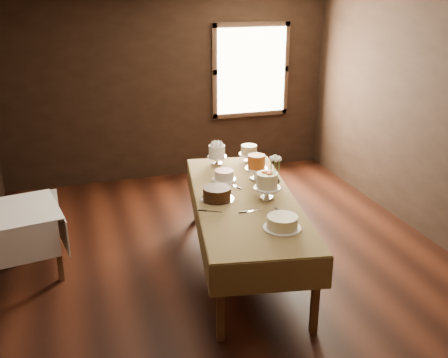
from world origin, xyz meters
TOP-DOWN VIEW (x-y plane):
  - floor at (0.00, 0.00)m, footprint 5.00×6.00m
  - wall_back at (0.00, 3.00)m, footprint 5.00×0.02m
  - wall_front at (0.00, -3.00)m, footprint 5.00×0.02m
  - wall_right at (2.50, 0.00)m, footprint 0.02×6.00m
  - window at (1.30, 2.94)m, footprint 1.10×0.05m
  - display_table at (0.16, -0.03)m, footprint 1.44×2.75m
  - side_table at (-2.15, 0.54)m, footprint 1.00×1.00m
  - cake_meringue at (0.18, 1.06)m, footprint 0.27×0.27m
  - cake_speckled at (0.58, 1.04)m, footprint 0.25×0.25m
  - cake_lattice at (0.10, 0.52)m, footprint 0.31×0.31m
  - cake_caramel at (0.45, 0.44)m, footprint 0.26×0.26m
  - cake_chocolate at (-0.14, -0.00)m, footprint 0.35×0.35m
  - cake_flowers at (0.36, -0.12)m, footprint 0.29×0.29m
  - cake_cream at (0.24, -0.81)m, footprint 0.35×0.35m
  - cake_server_a at (0.14, -0.37)m, footprint 0.24×0.03m
  - cake_server_b at (0.38, -0.54)m, footprint 0.06×0.24m
  - cake_server_c at (0.14, 0.35)m, footprint 0.10×0.23m
  - cake_server_d at (0.52, 0.19)m, footprint 0.19×0.18m
  - cake_server_e at (-0.25, -0.28)m, footprint 0.22×0.14m
  - flower_vase at (0.59, 0.21)m, footprint 0.13×0.13m
  - flower_bouquet at (0.59, 0.21)m, footprint 0.14×0.14m

SIDE VIEW (x-z plane):
  - floor at x=0.00m, z-range -0.01..0.01m
  - side_table at x=-2.15m, z-range 0.28..1.01m
  - display_table at x=0.16m, z-range 0.34..1.15m
  - cake_server_a at x=0.14m, z-range 0.81..0.82m
  - cake_server_b at x=0.38m, z-range 0.81..0.82m
  - cake_server_c at x=0.14m, z-range 0.81..0.82m
  - cake_server_d at x=0.52m, z-range 0.81..0.82m
  - cake_server_e at x=-0.25m, z-range 0.81..0.82m
  - cake_lattice at x=0.10m, z-range 0.81..0.91m
  - cake_cream at x=0.24m, z-range 0.81..0.93m
  - flower_vase at x=0.59m, z-range 0.81..0.93m
  - cake_chocolate at x=-0.14m, z-range 0.81..0.94m
  - cake_speckled at x=0.58m, z-range 0.80..1.02m
  - cake_meringue at x=0.18m, z-range 0.80..1.05m
  - cake_flowers at x=0.36m, z-range 0.79..1.08m
  - cake_caramel at x=0.45m, z-range 0.79..1.09m
  - flower_bouquet at x=0.59m, z-range 0.95..1.15m
  - wall_back at x=0.00m, z-range 0.00..2.80m
  - wall_front at x=0.00m, z-range 0.00..2.80m
  - wall_right at x=2.50m, z-range 0.00..2.80m
  - window at x=1.30m, z-range 0.95..2.25m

